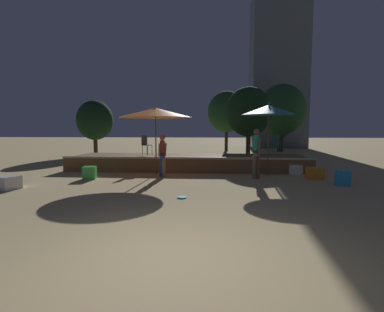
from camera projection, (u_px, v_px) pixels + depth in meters
ground_plane at (168, 262)px, 4.19m from camera, size 120.00×120.00×0.00m
wooden_deck at (188, 162)px, 14.02m from camera, size 10.67×2.99×0.68m
patio_umbrella_0 at (156, 113)px, 11.92m from camera, size 2.93×2.93×2.77m
patio_umbrella_1 at (269, 110)px, 11.70m from camera, size 2.14×2.14×2.86m
cube_seat_0 at (8, 183)px, 9.24m from camera, size 0.75×0.75×0.40m
cube_seat_1 at (343, 178)px, 9.86m from camera, size 0.55×0.55×0.50m
cube_seat_2 at (295, 169)px, 12.37m from camera, size 0.55×0.55×0.39m
cube_seat_3 at (90, 173)px, 11.13m from camera, size 0.53×0.53×0.46m
cube_seat_4 at (315, 173)px, 11.07m from camera, size 0.63×0.63×0.43m
person_0 at (162, 154)px, 11.47m from camera, size 0.32×0.40×1.62m
person_1 at (256, 151)px, 11.11m from camera, size 0.32×0.49×1.87m
bistro_chair_0 at (276, 142)px, 14.40m from camera, size 0.47×0.47×0.90m
bistro_chair_1 at (146, 143)px, 13.51m from camera, size 0.46×0.46×0.90m
frisbee_disc at (182, 197)px, 8.06m from camera, size 0.24×0.24×0.03m
background_tree_0 at (227, 112)px, 25.40m from camera, size 3.19×3.19×5.05m
background_tree_1 at (95, 120)px, 20.96m from camera, size 2.52×2.52×3.85m
background_tree_2 at (279, 126)px, 24.30m from camera, size 1.90×1.90×3.16m
background_tree_3 at (282, 110)px, 24.18m from camera, size 3.72×3.72×5.46m
background_tree_4 at (249, 112)px, 18.85m from camera, size 2.85×2.85×4.50m
distant_building at (278, 73)px, 29.88m from camera, size 5.25×4.16×14.80m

